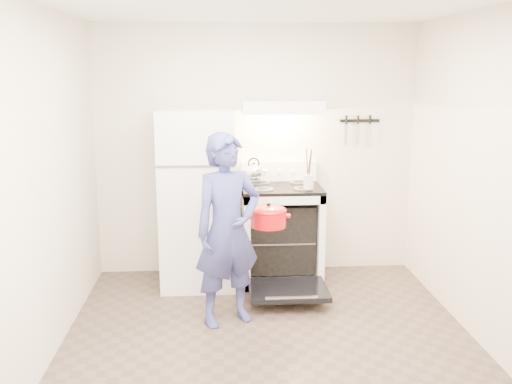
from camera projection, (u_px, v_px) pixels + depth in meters
floor at (272, 351)px, 4.25m from camera, size 3.60×3.60×0.00m
back_wall at (256, 151)px, 5.74m from camera, size 3.20×0.02×2.50m
refrigerator at (198, 198)px, 5.45m from camera, size 0.70×0.70×1.70m
stove_body at (281, 235)px, 5.61m from camera, size 0.76×0.65×0.92m
cooktop at (282, 188)px, 5.51m from camera, size 0.76×0.65×0.03m
backsplash at (279, 171)px, 5.76m from camera, size 0.76×0.07×0.20m
oven_door at (288, 290)px, 5.10m from camera, size 0.70×0.54×0.04m
oven_rack at (281, 237)px, 5.61m from camera, size 0.60×0.52×0.01m
range_hood at (281, 106)px, 5.42m from camera, size 0.76×0.50×0.12m
knife_strip at (360, 121)px, 5.73m from camera, size 0.40×0.02×0.03m
pizza_stone at (288, 236)px, 5.60m from camera, size 0.33×0.33×0.02m
tea_kettle at (254, 171)px, 5.60m from camera, size 0.21×0.18×0.26m
utensil_jar at (309, 182)px, 5.25m from camera, size 0.11×0.11×0.13m
person at (228, 230)px, 4.59m from camera, size 0.68×0.59×1.58m
dutch_oven at (268, 218)px, 4.82m from camera, size 0.37×0.30×0.24m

